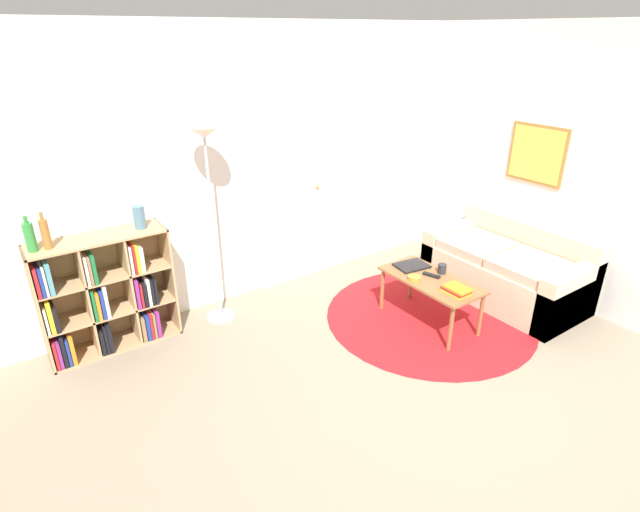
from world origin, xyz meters
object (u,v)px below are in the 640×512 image
(floor_lamp, at_px, (207,163))
(vase_on_shelf, at_px, (139,217))
(bowl, at_px, (414,278))
(bottle_middle, at_px, (45,234))
(cup, at_px, (442,269))
(laptop, at_px, (412,266))
(coffee_table, at_px, (431,284))
(bottle_left, at_px, (30,237))
(bookshelf, at_px, (104,297))
(couch, at_px, (508,271))

(floor_lamp, distance_m, vase_on_shelf, 0.71)
(bowl, height_order, bottle_middle, bottle_middle)
(cup, bearing_deg, laptop, 116.39)
(coffee_table, height_order, bottle_left, bottle_left)
(bowl, distance_m, bottle_middle, 3.02)
(bookshelf, bearing_deg, bowl, -27.41)
(floor_lamp, distance_m, laptop, 2.10)
(floor_lamp, xyz_separation_m, coffee_table, (1.56, -1.19, -1.10))
(coffee_table, relative_size, bottle_middle, 3.26)
(bookshelf, bearing_deg, floor_lamp, -6.90)
(bookshelf, distance_m, bottle_left, 0.77)
(bookshelf, xyz_separation_m, bottle_left, (-0.42, -0.02, 0.65))
(bookshelf, xyz_separation_m, coffee_table, (2.52, -1.31, -0.08))
(coffee_table, relative_size, cup, 10.37)
(coffee_table, distance_m, cup, 0.19)
(floor_lamp, bearing_deg, vase_on_shelf, 169.06)
(laptop, relative_size, cup, 3.64)
(bookshelf, height_order, couch, bookshelf)
(coffee_table, relative_size, laptop, 2.85)
(couch, relative_size, bowl, 13.13)
(bookshelf, distance_m, cup, 2.97)
(cup, bearing_deg, bookshelf, 154.49)
(coffee_table, height_order, bowl, bowl)
(laptop, bearing_deg, couch, -20.26)
(bookshelf, relative_size, floor_lamp, 0.59)
(vase_on_shelf, bearing_deg, couch, -23.58)
(floor_lamp, bearing_deg, bookshelf, 173.10)
(floor_lamp, distance_m, coffee_table, 2.25)
(bookshelf, distance_m, floor_lamp, 1.41)
(laptop, xyz_separation_m, bowl, (-0.18, -0.21, 0.01))
(bookshelf, relative_size, coffee_table, 1.12)
(floor_lamp, height_order, laptop, floor_lamp)
(coffee_table, bearing_deg, bowl, 152.18)
(laptop, bearing_deg, bottle_left, 161.41)
(cup, height_order, bottle_middle, bottle_middle)
(coffee_table, bearing_deg, bottle_left, 156.32)
(coffee_table, bearing_deg, bottle_middle, 155.73)
(bookshelf, bearing_deg, laptop, -21.77)
(coffee_table, relative_size, vase_on_shelf, 4.89)
(floor_lamp, relative_size, vase_on_shelf, 9.34)
(cup, bearing_deg, coffee_table, -170.17)
(couch, xyz_separation_m, coffee_table, (-1.04, 0.08, 0.12))
(cup, bearing_deg, bottle_middle, 157.36)
(cup, height_order, vase_on_shelf, vase_on_shelf)
(laptop, bearing_deg, floor_lamp, 150.36)
(couch, relative_size, bottle_middle, 5.31)
(bookshelf, bearing_deg, couch, -21.34)
(laptop, relative_size, vase_on_shelf, 1.72)
(floor_lamp, relative_size, bottle_middle, 6.23)
(bowl, distance_m, cup, 0.31)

